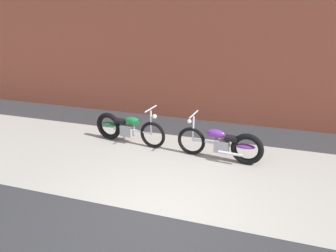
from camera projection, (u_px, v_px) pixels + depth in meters
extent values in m
plane|color=#2D2D30|center=(161.00, 216.00, 5.44)|extent=(80.00, 80.00, 0.00)
cube|color=#9E998E|center=(187.00, 169.00, 7.00)|extent=(36.00, 3.50, 0.01)
cube|color=brown|center=(219.00, 32.00, 9.15)|extent=(36.00, 0.50, 5.22)
torus|color=black|center=(153.00, 135.00, 7.93)|extent=(0.68, 0.17, 0.68)
torus|color=black|center=(109.00, 126.00, 8.43)|extent=(0.74, 0.22, 0.73)
cylinder|color=silver|center=(130.00, 129.00, 8.17)|extent=(1.23, 0.22, 0.06)
cube|color=#99999E|center=(127.00, 130.00, 8.22)|extent=(0.35, 0.26, 0.28)
ellipsoid|color=#197A38|center=(132.00, 121.00, 8.05)|extent=(0.46, 0.25, 0.20)
ellipsoid|color=#197A38|center=(110.00, 124.00, 8.39)|extent=(0.46, 0.24, 0.10)
cube|color=black|center=(120.00, 121.00, 8.22)|extent=(0.30, 0.23, 0.08)
cylinder|color=silver|center=(151.00, 123.00, 7.83)|extent=(0.05, 0.05, 0.62)
cylinder|color=silver|center=(151.00, 109.00, 7.71)|extent=(0.11, 0.58, 0.03)
sphere|color=white|center=(155.00, 116.00, 7.73)|extent=(0.11, 0.11, 0.11)
cylinder|color=silver|center=(123.00, 130.00, 8.47)|extent=(0.55, 0.13, 0.06)
torus|color=black|center=(191.00, 141.00, 7.57)|extent=(0.68, 0.14, 0.68)
torus|color=black|center=(247.00, 149.00, 7.09)|extent=(0.74, 0.20, 0.73)
cylinder|color=silver|center=(218.00, 144.00, 7.32)|extent=(1.23, 0.17, 0.06)
cube|color=#99999E|center=(222.00, 146.00, 7.31)|extent=(0.34, 0.25, 0.28)
ellipsoid|color=#6B2D93|center=(215.00, 134.00, 7.27)|extent=(0.46, 0.23, 0.20)
ellipsoid|color=#6B2D93|center=(245.00, 146.00, 7.09)|extent=(0.45, 0.22, 0.10)
cube|color=black|center=(231.00, 138.00, 7.16)|extent=(0.30, 0.23, 0.08)
cylinder|color=silver|center=(193.00, 129.00, 7.45)|extent=(0.05, 0.05, 0.62)
cylinder|color=silver|center=(194.00, 114.00, 7.32)|extent=(0.09, 0.58, 0.03)
sphere|color=white|center=(189.00, 121.00, 7.42)|extent=(0.11, 0.11, 0.11)
cylinder|color=silver|center=(230.00, 154.00, 7.12)|extent=(0.55, 0.11, 0.06)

